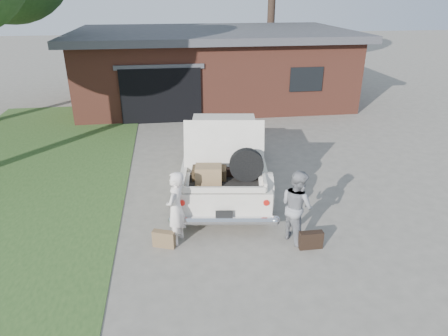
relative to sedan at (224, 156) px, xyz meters
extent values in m
plane|color=gray|center=(-0.20, -2.02, -0.83)|extent=(90.00, 90.00, 0.00)
cube|color=#2D4C1E|center=(-5.70, 0.98, -0.82)|extent=(6.00, 16.00, 0.02)
cube|color=brown|center=(0.80, 9.48, 0.67)|extent=(12.00, 7.00, 3.00)
cube|color=#4C4C51|center=(0.80, 9.48, 2.32)|extent=(12.80, 7.80, 0.30)
cube|color=black|center=(-1.70, 6.03, 0.27)|extent=(3.20, 0.30, 2.20)
cube|color=#4C4C51|center=(-1.70, 5.96, 1.42)|extent=(3.50, 0.12, 0.18)
cube|color=black|center=(4.30, 5.96, 0.77)|extent=(1.40, 0.08, 1.00)
cylinder|color=#38281E|center=(4.84, 14.39, 2.37)|extent=(0.44, 0.44, 6.40)
cube|color=white|center=(0.01, 0.05, -0.14)|extent=(2.81, 5.70, 0.71)
cube|color=beige|center=(0.05, 0.38, 0.48)|extent=(2.09, 2.41, 0.57)
cube|color=black|center=(0.20, 1.40, 0.46)|extent=(1.69, 0.32, 0.48)
cube|color=black|center=(-0.09, -0.65, 0.46)|extent=(1.69, 0.32, 0.48)
cylinder|color=black|center=(-1.20, -1.66, -0.47)|extent=(0.34, 0.75, 0.72)
cylinder|color=black|center=(0.70, -1.92, -0.47)|extent=(0.34, 0.75, 0.72)
cylinder|color=black|center=(-0.69, 2.02, -0.47)|extent=(0.34, 0.75, 0.72)
cylinder|color=black|center=(1.22, 1.76, -0.47)|extent=(0.34, 0.75, 0.72)
cylinder|color=silver|center=(-0.38, -2.71, -0.39)|extent=(2.25, 0.50, 0.20)
cylinder|color=#A5140F|center=(-1.25, -2.51, 0.03)|extent=(0.14, 0.13, 0.13)
cylinder|color=#A5140F|center=(0.52, -2.76, 0.03)|extent=(0.14, 0.13, 0.13)
cube|color=black|center=(-0.38, -2.73, -0.23)|extent=(0.37, 0.07, 0.19)
cube|color=black|center=(-0.28, -2.00, 0.23)|extent=(1.84, 1.42, 0.04)
cube|color=white|center=(-1.14, -1.88, 0.34)|extent=(0.23, 1.20, 0.20)
cube|color=white|center=(0.59, -2.12, 0.34)|extent=(0.23, 1.20, 0.20)
cube|color=white|center=(-0.36, -2.60, 0.30)|extent=(1.74, 0.31, 0.13)
cube|color=white|center=(-0.22, -1.59, 0.86)|extent=(1.87, 0.66, 1.21)
cube|color=#3F2F1B|center=(-0.59, -1.83, 0.38)|extent=(0.83, 0.60, 0.25)
cube|color=#98764D|center=(-0.64, -2.11, 0.45)|extent=(0.62, 0.45, 0.40)
cube|color=black|center=(-0.11, -1.70, 0.35)|extent=(0.65, 0.48, 0.19)
cylinder|color=black|center=(0.20, -2.13, 0.63)|extent=(0.77, 0.28, 0.76)
imported|color=white|center=(-1.39, -2.71, 0.00)|extent=(0.60, 0.71, 1.64)
imported|color=gray|center=(1.14, -2.94, -0.02)|extent=(0.86, 0.96, 1.62)
cube|color=brown|center=(-1.68, -2.85, -0.64)|extent=(0.50, 0.32, 0.37)
cube|color=black|center=(1.37, -3.33, -0.63)|extent=(0.50, 0.16, 0.39)
camera|label=1|loc=(-1.42, -10.02, 4.14)|focal=32.00mm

